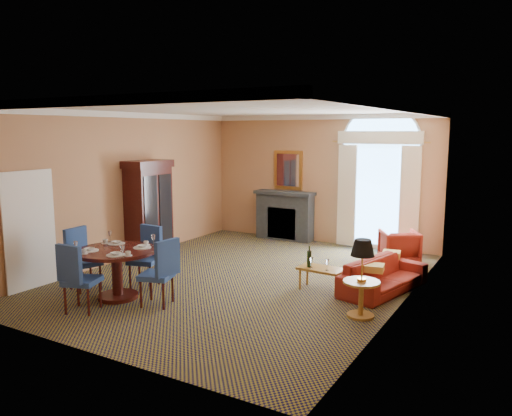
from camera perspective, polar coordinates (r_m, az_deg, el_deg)
The scene contains 12 objects.
ground at distance 9.67m, azimuth -1.50°, elevation -8.03°, with size 7.50×7.50×0.00m, color #141238.
room_envelope at distance 9.85m, azimuth 0.36°, elevation 7.11°, with size 6.04×7.52×3.45m.
armoire at distance 11.38m, azimuth -12.15°, elevation -0.29°, with size 0.62×1.10×2.16m.
dining_table at distance 8.72m, azimuth -15.63°, elevation -6.00°, with size 1.34×1.34×1.04m.
dining_chair_north at distance 9.31m, azimuth -12.28°, elevation -4.91°, with size 0.62×0.62×1.10m.
dining_chair_south at distance 8.20m, azimuth -19.88°, elevation -7.10°, with size 0.63×0.63×1.10m.
dining_chair_east at distance 8.18m, azimuth -10.72°, elevation -6.76°, with size 0.61×0.61×1.10m.
dining_chair_west at distance 9.44m, azimuth -19.44°, elevation -5.02°, with size 0.61×0.61×1.10m.
sofa at distance 9.13m, azimuth 14.38°, elevation -7.50°, with size 1.91×0.75×0.56m, color maroon.
armchair at distance 11.15m, azimuth 16.04°, elevation -4.24°, with size 0.75×0.77×0.70m, color maroon.
coffee_table at distance 8.95m, azimuth 7.29°, elevation -6.85°, with size 0.83×0.50×0.79m.
side_table at distance 7.70m, azimuth 12.03°, elevation -6.75°, with size 0.56×0.56×1.18m.
Camera 1 is at (4.86, -7.89, 2.79)m, focal length 35.00 mm.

